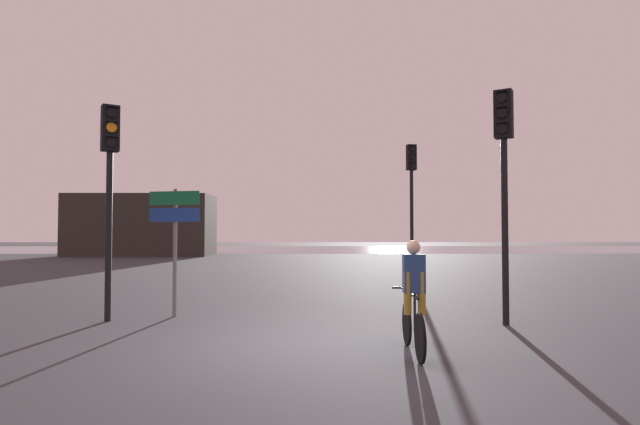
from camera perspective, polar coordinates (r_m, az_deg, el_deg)
The scene contains 8 objects.
ground_plane at distance 7.88m, azimuth -3.36°, elevation -14.94°, with size 120.00×120.00×0.00m, color #333338.
water_strip at distance 44.06m, azimuth -1.09°, elevation -4.22°, with size 80.00×16.00×0.01m, color slate.
distant_building at distance 35.99m, azimuth -19.66°, elevation -1.36°, with size 9.37×4.00×4.10m, color #2D2823.
traffic_light_far_right at distance 17.79m, azimuth 10.42°, elevation 2.97°, with size 0.35×0.37×4.75m.
traffic_light_near_left at distance 10.57m, azimuth -22.90°, elevation 4.49°, with size 0.40×0.42×4.20m.
traffic_light_near_right at distance 9.97m, azimuth 20.29°, elevation 5.53°, with size 0.40×0.42×4.38m.
direction_sign_post at distance 10.58m, azimuth -16.30°, elevation -1.74°, with size 1.08×0.28×2.60m.
cyclist at distance 7.29m, azimuth 10.65°, elevation -9.42°, with size 0.46×1.71×1.62m.
Camera 1 is at (0.36, -7.67, 1.78)m, focal length 28.00 mm.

